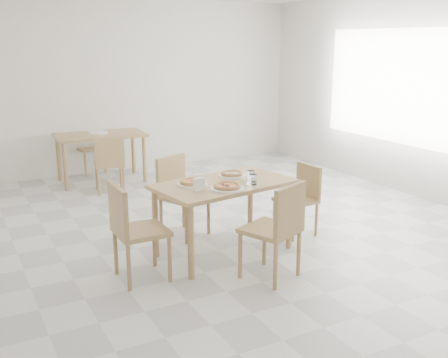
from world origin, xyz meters
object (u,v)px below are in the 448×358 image
chair_south (278,225)px  plate_mushroom (232,176)px  chair_back_n (87,144)px  plate_empty (98,133)px  main_table (224,191)px  chair_west (132,226)px  napkin_holder (199,185)px  chair_back_s (109,161)px  chair_east (301,194)px  tumbler_a (251,176)px  pizza_pepperoni (227,186)px  plate_pepperoni (227,188)px  chair_north (179,190)px  tumbler_b (253,180)px  second_table (100,140)px  pizza_margherita (192,182)px  pizza_mushroom (232,174)px  plate_margherita (192,184)px

chair_south → plate_mushroom: chair_south is taller
chair_back_n → plate_empty: size_ratio=2.77×
main_table → chair_back_n: 4.13m
plate_empty → chair_west: bearing=-100.6°
chair_west → napkin_holder: 0.73m
chair_back_s → chair_east: bearing=129.7°
plate_mushroom → chair_back_n: bearing=98.1°
chair_south → tumbler_a: size_ratio=8.38×
main_table → pizza_pepperoni: pizza_pepperoni is taller
chair_west → plate_pepperoni: chair_west is taller
main_table → chair_north: size_ratio=1.67×
main_table → tumbler_b: size_ratio=14.14×
pizza_pepperoni → plate_empty: (-0.25, 3.73, -0.02)m
second_table → chair_back_n: 0.71m
pizza_margherita → tumbler_a: tumbler_a is taller
pizza_margherita → pizza_mushroom: size_ratio=1.08×
plate_pepperoni → chair_back_s: chair_back_s is taller
pizza_margherita → plate_margherita: bearing=180.0°
chair_north → plate_mushroom: bearing=-80.9°
chair_east → second_table: (-1.36, 3.32, 0.20)m
pizza_pepperoni → plate_empty: 3.74m
pizza_pepperoni → napkin_holder: bearing=169.8°
chair_east → tumbler_b: bearing=-73.4°
plate_pepperoni → chair_back_n: (-0.28, 4.35, -0.28)m
chair_south → tumbler_b: bearing=-120.4°
chair_south → chair_north: (-0.32, 1.51, -0.01)m
chair_north → napkin_holder: 0.98m
tumbler_a → napkin_holder: (-0.63, -0.11, 0.01)m
pizza_mushroom → chair_back_s: chair_back_s is taller
chair_south → plate_margherita: size_ratio=3.01×
main_table → chair_north: chair_north is taller
chair_south → plate_mushroom: (0.05, 0.95, 0.23)m
tumbler_b → napkin_holder: 0.58m
pizza_pepperoni → plate_mushroom: bearing=55.6°
tumbler_b → napkin_holder: napkin_holder is taller
plate_mushroom → chair_back_n: chair_back_n is taller
main_table → chair_back_n: (-0.38, 4.11, -0.17)m
chair_back_s → main_table: bearing=109.2°
main_table → pizza_margherita: bearing=160.8°
napkin_holder → plate_empty: (0.02, 3.68, -0.06)m
tumbler_a → plate_mushroom: bearing=107.2°
pizza_margherita → napkin_holder: size_ratio=2.31×
chair_north → plate_pepperoni: 1.00m
chair_back_n → chair_south: bearing=-97.8°
chair_north → napkin_holder: size_ratio=6.60×
chair_west → napkin_holder: chair_west is taller
plate_pepperoni → pizza_pepperoni: (0.00, 0.00, 0.02)m
napkin_holder → plate_margherita: bearing=70.3°
main_table → chair_west: bearing=-178.9°
pizza_mushroom → pizza_pepperoni: size_ratio=0.84×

